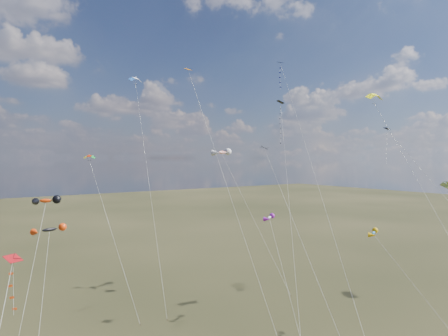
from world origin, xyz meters
TOP-DOWN VIEW (x-y plane):
  - diamond_black_high at (9.12, 16.10)m, footprint 12.39×16.75m
  - diamond_navy_tall at (9.89, 15.94)m, footprint 11.15×25.24m
  - diamond_black_mid at (-0.33, 5.33)m, footprint 2.88×16.41m
  - diamond_red_low at (-28.97, -0.66)m, footprint 4.46×7.95m
  - diamond_navy_right at (23.81, 6.88)m, footprint 5.57×20.28m
  - diamond_orange_center at (-4.49, 14.38)m, footprint 1.68×18.39m
  - parafoil_yellow at (16.87, 5.50)m, footprint 9.05×22.28m
  - parafoil_blue_white at (-3.78, 40.58)m, footprint 7.26×24.92m
  - parafoil_tricolor at (-13.62, 35.44)m, footprint 1.94×19.24m
  - novelty_black_orange at (-22.39, 21.49)m, footprint 4.96×9.38m
  - novelty_orange_black at (-23.80, 15.97)m, footprint 6.09×8.56m
  - novelty_white_purple at (1.25, 9.68)m, footprint 5.52×11.51m
  - novelty_redwhite_stripe at (3.88, 24.08)m, footprint 7.40×11.17m
  - novelty_blue_yellow at (7.77, -0.82)m, footprint 6.97×8.11m

SIDE VIEW (x-z plane):
  - diamond_red_low at x=-28.97m, z-range 4.65..18.97m
  - novelty_blue_yellow at x=7.77m, z-range 5.67..17.97m
  - novelty_black_orange at x=-22.39m, z-range 5.75..18.31m
  - novelty_white_purple at x=1.25m, z-range 6.18..19.49m
  - diamond_black_mid at x=-0.33m, z-range 4.85..26.75m
  - novelty_orange_black at x=-23.80m, z-range 7.68..24.21m
  - parafoil_tricolor at x=-13.62m, z-range 9.91..31.09m
  - diamond_navy_right at x=23.81m, z-range 8.45..33.56m
  - novelty_redwhite_stripe at x=3.88m, z-range 10.28..32.25m
  - diamond_orange_center at x=-4.49m, z-range 6.52..39.27m
  - diamond_black_high at x=9.12m, z-range 9.94..39.13m
  - parafoil_yellow at x=16.87m, z-range 14.14..44.02m
  - diamond_navy_tall at x=9.89m, z-range 12.57..48.04m
  - parafoil_blue_white at x=-3.78m, z-range 16.91..52.43m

